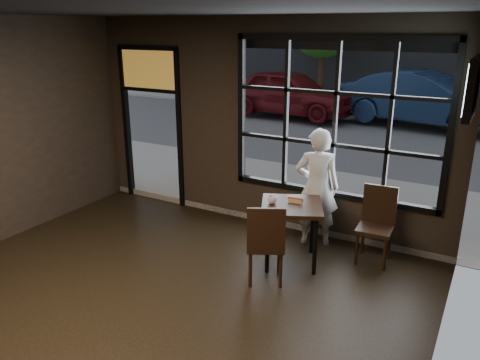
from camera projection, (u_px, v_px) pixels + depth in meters
The scene contains 16 objects.
floor at pixel (101, 340), 4.78m from camera, with size 6.00×7.00×0.02m, color black.
ceiling at pixel (63, 5), 3.77m from camera, with size 6.00×7.00×0.02m, color black.
wall_right at pixel (433, 273), 2.87m from camera, with size 0.04×7.00×3.20m, color black.
window_frame at pixel (335, 119), 6.55m from camera, with size 3.06×0.12×2.28m, color black.
stained_transom at pixel (149, 69), 7.91m from camera, with size 1.20×0.06×0.70m, color orange.
street_asphalt at pixel (436, 87), 24.64m from camera, with size 60.00×41.00×0.04m, color #545456.
cafe_table at pixel (291, 233), 6.22m from camera, with size 0.78×0.78×0.84m, color black.
chair_near at pixel (265, 242), 5.75m from camera, with size 0.45×0.45×1.05m, color black.
chair_window at pixel (375, 227), 6.20m from camera, with size 0.45×0.45×1.03m, color black.
man at pixel (317, 187), 6.65m from camera, with size 0.63×0.41×1.72m, color silver.
hotdog at pixel (295, 200), 6.14m from camera, with size 0.20×0.08×0.06m, color tan, non-canonical shape.
cup at pixel (272, 200), 6.10m from camera, with size 0.12×0.12×0.10m, color silver.
tv at pixel (474, 87), 4.80m from camera, with size 0.12×1.04×0.61m, color black.
navy_car at pixel (423, 98), 14.34m from camera, with size 1.74×5.00×1.65m, color #13223E.
maroon_car at pixel (289, 93), 15.97m from camera, with size 1.83×4.55×1.55m, color #591014.
tree_left at pixel (324, 24), 17.80m from camera, with size 2.60×2.60×4.44m.
Camera 1 is at (3.22, -2.80, 3.05)m, focal length 35.00 mm.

